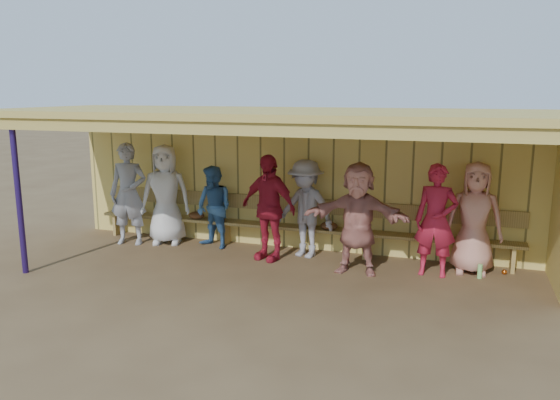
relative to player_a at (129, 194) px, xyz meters
The scene contains 12 objects.
ground 3.18m from the player_a, 10.51° to the right, with size 90.00×90.00×0.00m, color brown.
player_a is the anchor object (origin of this frame).
player_b 0.67m from the player_a, 22.52° to the left, with size 0.90×0.58×1.83m, color silver.
player_c 1.62m from the player_a, ahead, with size 0.72×0.56×1.48m, color #38669C.
player_d 2.74m from the player_a, ahead, with size 1.04×0.43×1.77m, color #B01C30.
player_e 3.30m from the player_a, ahead, with size 1.08×0.62×1.66m, color #98969E.
player_f 4.28m from the player_a, ahead, with size 1.61×0.51×1.73m, color tan.
player_g 5.42m from the player_a, ahead, with size 0.63×0.41×1.72m, color #B91D37.
player_h 5.98m from the player_a, ahead, with size 0.85×0.55×1.74m, color tan.
dugout_structure 3.46m from the player_a, ahead, with size 8.80×3.20×2.50m.
bench 3.06m from the player_a, 10.65° to the left, with size 7.60×0.34×0.93m.
dugout_equipment 2.36m from the player_a, 10.76° to the left, with size 6.88×0.62×0.80m.
Camera 1 is at (2.73, -7.84, 2.78)m, focal length 35.00 mm.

